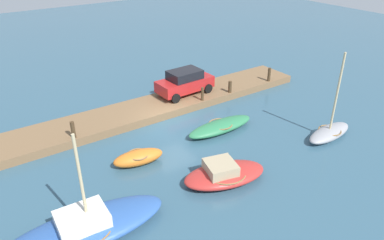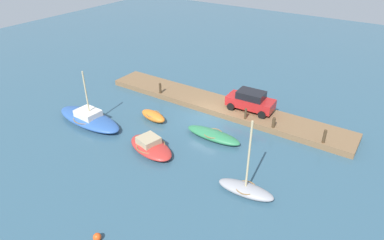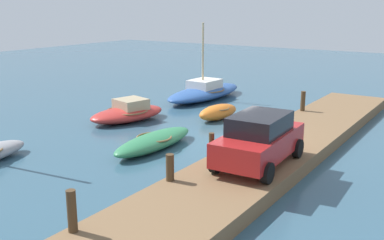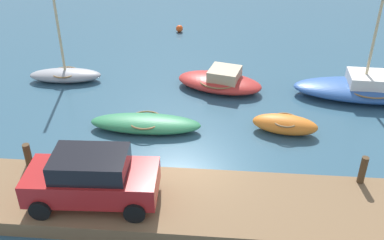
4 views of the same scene
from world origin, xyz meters
The scene contains 11 objects.
ground_plane centered at (0.00, 0.00, 0.00)m, with size 84.00×84.00×0.00m, color #33566B.
dock_platform centered at (0.00, -2.15, 0.25)m, with size 22.62×3.07×0.50m, color brown.
motorboat_red centered at (0.94, 6.29, 0.42)m, with size 4.38×2.90×1.07m.
sailboat_blue centered at (7.65, 6.01, 0.45)m, with size 6.74×2.59×4.56m.
dinghy_orange centered at (3.63, 2.72, 0.38)m, with size 2.71×1.45×0.74m.
rowboat_green centered at (-1.93, 2.41, 0.31)m, with size 4.47×1.42×0.61m.
mooring_post_west centered at (-9.13, -0.87, 1.01)m, with size 0.22×0.22×1.02m, color #47331E.
mooring_post_mid_west centered at (-5.34, -0.87, 0.90)m, with size 0.24×0.24×0.82m, color #47331E.
mooring_post_mid_east centered at (-2.97, -0.87, 0.95)m, with size 0.19×0.19×0.91m, color #47331E.
mooring_post_east centered at (5.70, -0.87, 0.98)m, with size 0.22×0.22×0.97m, color #47331E.
parked_car centered at (-2.63, -2.46, 1.36)m, with size 3.99×2.07×1.69m.
Camera 3 is at (-15.65, -8.45, 5.57)m, focal length 42.96 mm.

